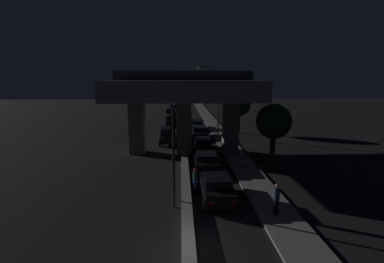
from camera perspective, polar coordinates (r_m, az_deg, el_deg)
name	(u,v)px	position (r m, az deg, el deg)	size (l,w,h in m)	color
ground_plane	(188,254)	(13.50, -0.67, -22.25)	(200.00, 200.00, 0.00)	black
median_divider	(183,124)	(46.95, -1.76, 1.35)	(0.59, 126.00, 0.44)	gray
sidewalk_right	(219,133)	(40.39, 5.24, -0.30)	(2.20, 126.00, 0.15)	gray
elevated_overpass	(184,93)	(29.11, -1.59, 7.28)	(13.39, 12.67, 8.00)	gray
traffic_light_left_of_median	(174,141)	(16.50, -3.54, -1.79)	(0.30, 0.49, 5.68)	black
street_lamp	(215,96)	(36.64, 4.48, 6.74)	(2.74, 0.32, 8.80)	#2D2D30
car_black_lead	(217,187)	(18.26, 4.71, -10.57)	(1.93, 4.30, 1.57)	black
car_black_second	(206,161)	(24.25, 2.70, -5.58)	(2.07, 4.48, 1.38)	black
car_black_third	(203,144)	(30.12, 2.12, -2.46)	(1.87, 4.46, 1.44)	black
car_dark_blue_fourth	(200,132)	(37.18, 1.46, -0.09)	(2.05, 4.42, 1.40)	#141938
car_grey_fifth	(196,125)	(43.56, 0.79, 1.33)	(2.06, 4.66, 1.35)	#515459
car_black_lead_oncoming	(168,136)	(33.81, -4.56, -0.78)	(2.04, 4.02, 1.84)	black
car_black_second_oncoming	(172,120)	(47.32, -3.81, 2.13)	(1.98, 4.51, 1.55)	black
car_white_third_oncoming	(171,113)	(55.55, -3.97, 3.46)	(2.14, 4.40, 1.87)	silver
car_black_fourth_oncoming	(174,108)	(69.33, -3.46, 4.53)	(1.93, 4.05, 1.44)	black
motorcycle_blue_filtering_near	(195,181)	(19.92, 0.63, -9.32)	(0.33, 1.73, 1.47)	black
pedestrian_on_sidewalk	(276,199)	(16.69, 15.77, -12.28)	(0.33, 0.33, 1.68)	black
roadside_tree_kerbside_near	(274,122)	(26.27, 15.30, 1.77)	(3.00, 3.00, 5.19)	#38281C
roadside_tree_kerbside_mid	(239,105)	(40.55, 8.98, 4.99)	(3.02, 3.02, 5.35)	#38281C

